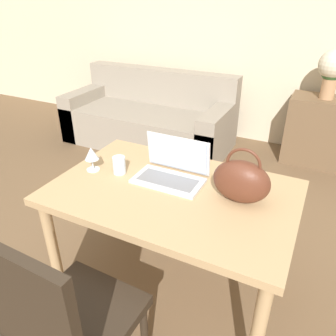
{
  "coord_description": "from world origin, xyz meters",
  "views": [
    {
      "loc": [
        0.75,
        -0.64,
        1.64
      ],
      "look_at": [
        0.11,
        0.66,
        0.85
      ],
      "focal_mm": 35.0,
      "sensor_mm": 36.0,
      "label": 1
    }
  ],
  "objects_px": {
    "laptop": "(173,168)",
    "handbag": "(241,181)",
    "flower_vase": "(333,69)",
    "couch": "(150,120)",
    "wine_glass": "(91,155)",
    "chair": "(64,318)",
    "drinking_glass": "(119,165)"
  },
  "relations": [
    {
      "from": "laptop",
      "to": "handbag",
      "type": "relative_size",
      "value": 1.31
    },
    {
      "from": "laptop",
      "to": "handbag",
      "type": "distance_m",
      "value": 0.4
    },
    {
      "from": "handbag",
      "to": "flower_vase",
      "type": "relative_size",
      "value": 0.61
    },
    {
      "from": "couch",
      "to": "wine_glass",
      "type": "distance_m",
      "value": 2.11
    },
    {
      "from": "chair",
      "to": "drinking_glass",
      "type": "distance_m",
      "value": 0.83
    },
    {
      "from": "couch",
      "to": "laptop",
      "type": "bearing_deg",
      "value": -57.04
    },
    {
      "from": "drinking_glass",
      "to": "handbag",
      "type": "bearing_deg",
      "value": 2.5
    },
    {
      "from": "flower_vase",
      "to": "laptop",
      "type": "bearing_deg",
      "value": -107.55
    },
    {
      "from": "wine_glass",
      "to": "flower_vase",
      "type": "relative_size",
      "value": 0.31
    },
    {
      "from": "laptop",
      "to": "couch",
      "type": "bearing_deg",
      "value": 122.96
    },
    {
      "from": "chair",
      "to": "handbag",
      "type": "distance_m",
      "value": 0.96
    },
    {
      "from": "laptop",
      "to": "flower_vase",
      "type": "bearing_deg",
      "value": 72.45
    },
    {
      "from": "drinking_glass",
      "to": "flower_vase",
      "type": "height_order",
      "value": "flower_vase"
    },
    {
      "from": "wine_glass",
      "to": "laptop",
      "type": "bearing_deg",
      "value": 15.87
    },
    {
      "from": "laptop",
      "to": "wine_glass",
      "type": "relative_size",
      "value": 2.62
    },
    {
      "from": "chair",
      "to": "couch",
      "type": "relative_size",
      "value": 0.49
    },
    {
      "from": "laptop",
      "to": "drinking_glass",
      "type": "relative_size",
      "value": 3.75
    },
    {
      "from": "wine_glass",
      "to": "flower_vase",
      "type": "height_order",
      "value": "flower_vase"
    },
    {
      "from": "chair",
      "to": "handbag",
      "type": "bearing_deg",
      "value": 62.46
    },
    {
      "from": "drinking_glass",
      "to": "wine_glass",
      "type": "height_order",
      "value": "wine_glass"
    },
    {
      "from": "drinking_glass",
      "to": "wine_glass",
      "type": "bearing_deg",
      "value": -166.07
    },
    {
      "from": "wine_glass",
      "to": "couch",
      "type": "bearing_deg",
      "value": 110.42
    },
    {
      "from": "chair",
      "to": "flower_vase",
      "type": "distance_m",
      "value": 3.06
    },
    {
      "from": "couch",
      "to": "laptop",
      "type": "height_order",
      "value": "laptop"
    },
    {
      "from": "laptop",
      "to": "chair",
      "type": "bearing_deg",
      "value": -93.73
    },
    {
      "from": "laptop",
      "to": "flower_vase",
      "type": "xyz_separation_m",
      "value": [
        0.66,
        2.09,
        0.2
      ]
    },
    {
      "from": "couch",
      "to": "handbag",
      "type": "distance_m",
      "value": 2.47
    },
    {
      "from": "flower_vase",
      "to": "couch",
      "type": "bearing_deg",
      "value": -170.48
    },
    {
      "from": "wine_glass",
      "to": "handbag",
      "type": "xyz_separation_m",
      "value": [
        0.84,
        0.07,
        0.01
      ]
    },
    {
      "from": "drinking_glass",
      "to": "handbag",
      "type": "xyz_separation_m",
      "value": [
        0.68,
        0.03,
        0.06
      ]
    },
    {
      "from": "chair",
      "to": "drinking_glass",
      "type": "bearing_deg",
      "value": 109.16
    },
    {
      "from": "couch",
      "to": "handbag",
      "type": "bearing_deg",
      "value": -49.98
    }
  ]
}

